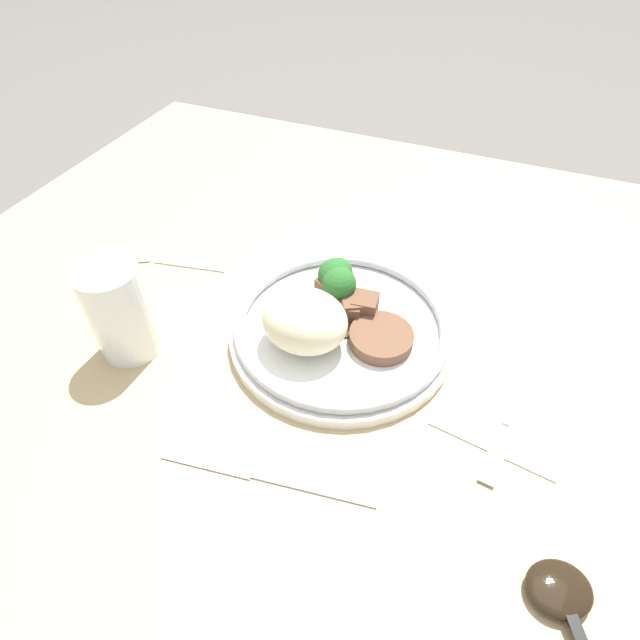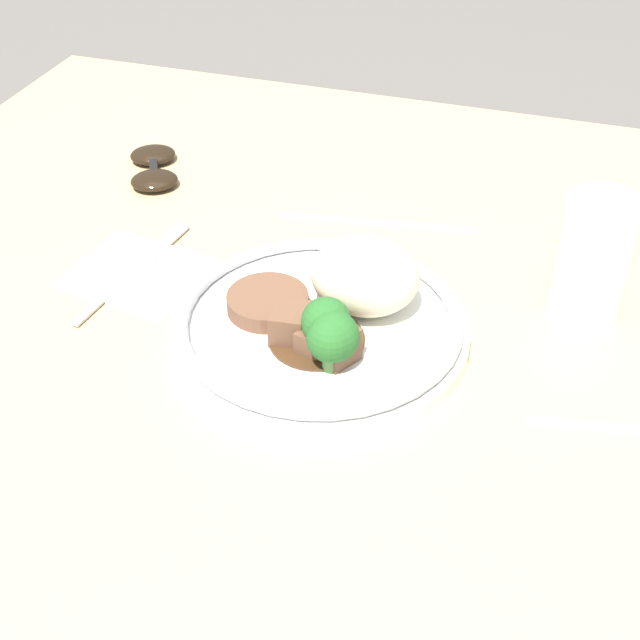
{
  "view_description": "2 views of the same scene",
  "coord_description": "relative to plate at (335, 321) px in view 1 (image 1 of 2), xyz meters",
  "views": [
    {
      "loc": [
        -0.15,
        0.39,
        0.48
      ],
      "look_at": [
        -0.0,
        0.03,
        0.09
      ],
      "focal_mm": 28.0,
      "sensor_mm": 36.0,
      "label": 1
    },
    {
      "loc": [
        0.17,
        -0.59,
        0.54
      ],
      "look_at": [
        -0.01,
        -0.03,
        0.08
      ],
      "focal_mm": 50.0,
      "sensor_mm": 36.0,
      "label": 2
    }
  ],
  "objects": [
    {
      "name": "sunglasses",
      "position": [
        -0.28,
        0.23,
        -0.02
      ],
      "size": [
        0.1,
        0.12,
        0.02
      ],
      "rotation": [
        0.0,
        0.0,
        0.48
      ],
      "color": "black",
      "rests_on": "dining_table"
    },
    {
      "name": "ground_plane",
      "position": [
        0.01,
        -0.0,
        -0.07
      ],
      "size": [
        8.0,
        8.0,
        0.0
      ],
      "primitive_type": "plane",
      "color": "#5B5651"
    },
    {
      "name": "fork",
      "position": [
        -0.21,
        0.05,
        -0.02
      ],
      "size": [
        0.03,
        0.19,
        0.0
      ],
      "rotation": [
        0.0,
        0.0,
        1.45
      ],
      "color": "#B7B7BC",
      "rests_on": "napkin"
    },
    {
      "name": "knife",
      "position": [
        0.0,
        0.2,
        -0.02
      ],
      "size": [
        0.21,
        0.04,
        0.0
      ],
      "rotation": [
        0.0,
        0.0,
        0.14
      ],
      "color": "#B7B7BC",
      "rests_on": "dining_table"
    },
    {
      "name": "napkin",
      "position": [
        -0.2,
        0.04,
        -0.02
      ],
      "size": [
        0.14,
        0.13,
        0.0
      ],
      "color": "silver",
      "rests_on": "dining_table"
    },
    {
      "name": "plate",
      "position": [
        0.0,
        0.0,
        0.0
      ],
      "size": [
        0.27,
        0.27,
        0.08
      ],
      "color": "white",
      "rests_on": "dining_table"
    },
    {
      "name": "dining_table",
      "position": [
        0.01,
        -0.0,
        -0.04
      ],
      "size": [
        1.14,
        1.04,
        0.04
      ],
      "color": "tan",
      "rests_on": "ground"
    },
    {
      "name": "juice_glass",
      "position": [
        0.21,
        0.11,
        0.03
      ],
      "size": [
        0.07,
        0.07,
        0.12
      ],
      "color": "yellow",
      "rests_on": "dining_table"
    },
    {
      "name": "spoon",
      "position": [
        0.3,
        -0.03,
        -0.02
      ],
      "size": [
        0.16,
        0.04,
        0.01
      ],
      "rotation": [
        0.0,
        0.0,
        0.18
      ],
      "color": "#B7B7BC",
      "rests_on": "dining_table"
    }
  ]
}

